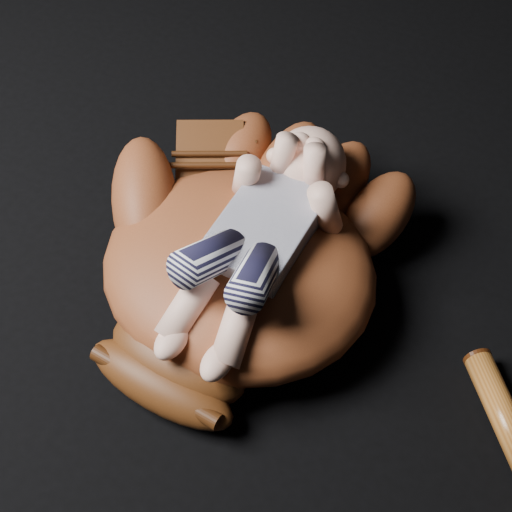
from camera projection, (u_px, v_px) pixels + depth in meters
name	position (u px, v px, depth m)	size (l,w,h in m)	color
baseball_glove	(239.00, 261.00, 1.07)	(0.48, 0.55, 0.17)	#652C15
newborn_baby	(254.00, 241.00, 1.01)	(0.18, 0.40, 0.16)	#F0B49A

